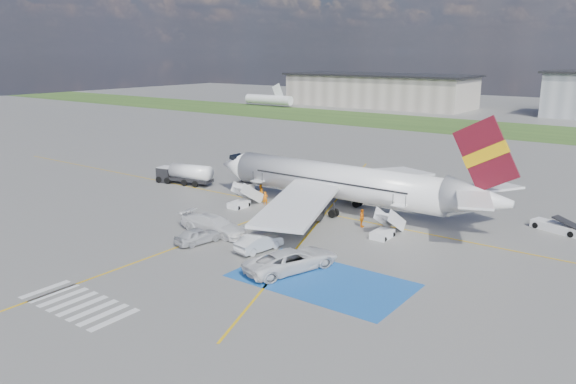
% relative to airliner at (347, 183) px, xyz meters
% --- Properties ---
extents(ground, '(400.00, 400.00, 0.00)m').
position_rel_airliner_xyz_m(ground, '(-1.51, -14.00, -3.39)').
color(ground, '#60605E').
rests_on(ground, ground).
extents(grass_strip, '(400.00, 30.00, 0.01)m').
position_rel_airliner_xyz_m(grass_strip, '(-1.51, 81.00, -3.39)').
color(grass_strip, '#2D4C1E').
rests_on(grass_strip, ground).
extents(taxiway_line_main, '(120.00, 0.20, 0.01)m').
position_rel_airliner_xyz_m(taxiway_line_main, '(-1.51, -2.00, -3.39)').
color(taxiway_line_main, gold).
rests_on(taxiway_line_main, ground).
extents(taxiway_line_cross, '(0.20, 60.00, 0.01)m').
position_rel_airliner_xyz_m(taxiway_line_cross, '(-6.51, -24.00, -3.39)').
color(taxiway_line_cross, gold).
rests_on(taxiway_line_cross, ground).
extents(taxiway_line_diag, '(20.71, 56.45, 0.01)m').
position_rel_airliner_xyz_m(taxiway_line_diag, '(-1.51, -2.00, -3.39)').
color(taxiway_line_diag, gold).
rests_on(taxiway_line_diag, ground).
extents(staging_box, '(14.00, 8.00, 0.01)m').
position_rel_airliner_xyz_m(staging_box, '(8.49, -18.00, -3.39)').
color(staging_box, '#1B53A2').
rests_on(staging_box, ground).
extents(crosswalk, '(9.00, 4.00, 0.01)m').
position_rel_airliner_xyz_m(crosswalk, '(-3.31, -32.00, -3.39)').
color(crosswalk, silver).
rests_on(crosswalk, ground).
extents(terminal_west, '(60.00, 22.00, 10.00)m').
position_rel_airliner_xyz_m(terminal_west, '(-56.51, 116.00, 1.61)').
color(terminal_west, gray).
rests_on(terminal_west, ground).
extents(airliner, '(36.81, 32.95, 11.92)m').
position_rel_airliner_xyz_m(airliner, '(0.00, 0.00, 0.00)').
color(airliner, silver).
rests_on(airliner, ground).
extents(airstairs_fwd, '(1.90, 5.20, 3.60)m').
position_rel_airliner_xyz_m(airstairs_fwd, '(-11.01, -5.30, -2.77)').
color(airstairs_fwd, silver).
rests_on(airstairs_fwd, ground).
extents(airstairs_aft, '(1.90, 5.20, 3.60)m').
position_rel_airliner_xyz_m(airstairs_aft, '(7.49, -5.30, -2.77)').
color(airstairs_aft, silver).
rests_on(airstairs_aft, ground).
extents(fuel_tanker, '(8.43, 3.65, 2.79)m').
position_rel_airliner_xyz_m(fuel_tanker, '(-24.75, -1.16, -2.22)').
color(fuel_tanker, black).
rests_on(fuel_tanker, ground).
extents(gpu_cart, '(2.18, 1.49, 1.74)m').
position_rel_airliner_xyz_m(gpu_cart, '(-14.03, -1.04, -2.61)').
color(gpu_cart, silver).
rests_on(gpu_cart, ground).
extents(belt_loader, '(5.45, 3.16, 1.58)m').
position_rel_airliner_xyz_m(belt_loader, '(20.74, 6.54, -3.00)').
color(belt_loader, silver).
rests_on(belt_loader, ground).
extents(car_silver_a, '(2.64, 4.79, 1.54)m').
position_rel_airliner_xyz_m(car_silver_a, '(-5.75, -17.52, -2.62)').
color(car_silver_a, '#ADAFB4').
rests_on(car_silver_a, ground).
extents(car_silver_b, '(2.34, 5.00, 1.59)m').
position_rel_airliner_xyz_m(car_silver_b, '(0.17, -15.68, -2.60)').
color(car_silver_b, '#AAADB1').
rests_on(car_silver_b, ground).
extents(van_white_a, '(4.78, 6.99, 2.40)m').
position_rel_airliner_xyz_m(van_white_a, '(5.32, -17.66, -2.19)').
color(van_white_a, silver).
rests_on(van_white_a, ground).
extents(van_white_b, '(6.19, 2.72, 2.39)m').
position_rel_airliner_xyz_m(van_white_b, '(-6.67, -14.39, -2.20)').
color(van_white_b, silver).
rests_on(van_white_b, ground).
extents(crew_fwd, '(0.69, 0.62, 1.58)m').
position_rel_airliner_xyz_m(crew_fwd, '(-9.22, -3.03, -2.60)').
color(crew_fwd, orange).
rests_on(crew_fwd, ground).
extents(crew_nose, '(0.88, 1.03, 1.82)m').
position_rel_airliner_xyz_m(crew_nose, '(-11.42, -1.26, -2.48)').
color(crew_nose, orange).
rests_on(crew_nose, ground).
extents(crew_aft, '(0.70, 1.19, 1.91)m').
position_rel_airliner_xyz_m(crew_aft, '(4.19, -3.88, -2.44)').
color(crew_aft, orange).
rests_on(crew_aft, ground).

